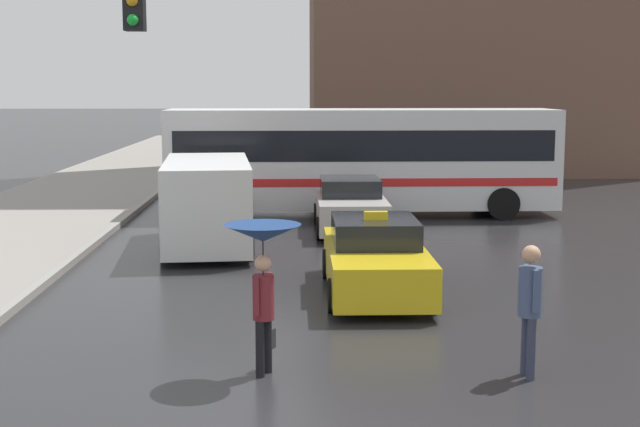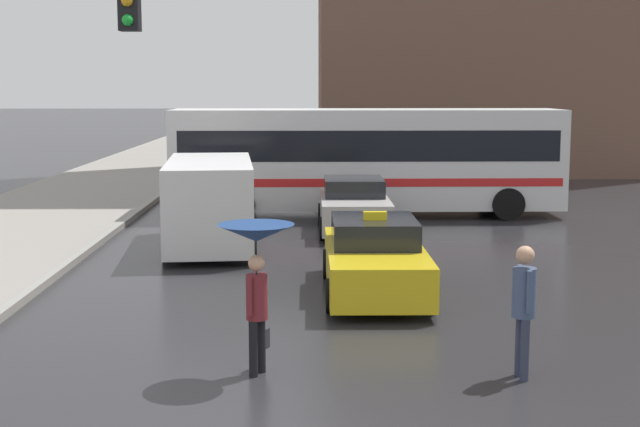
% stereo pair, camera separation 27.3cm
% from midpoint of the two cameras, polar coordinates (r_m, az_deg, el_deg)
% --- Properties ---
extents(taxi, '(1.91, 4.52, 1.58)m').
position_cam_midpoint_polar(taxi, '(16.95, 3.97, -2.92)').
color(taxi, gold).
rests_on(taxi, ground_plane).
extents(sedan_red, '(1.91, 4.26, 1.43)m').
position_cam_midpoint_polar(sedan_red, '(24.15, 2.51, 0.43)').
color(sedan_red, '#B7B2AD').
rests_on(sedan_red, ground_plane).
extents(ambulance_van, '(2.45, 5.31, 2.14)m').
position_cam_midpoint_polar(ambulance_van, '(21.73, -6.71, 0.90)').
color(ambulance_van, silver).
rests_on(ambulance_van, ground_plane).
extents(city_bus, '(11.73, 2.78, 3.22)m').
position_cam_midpoint_polar(city_bus, '(27.13, 3.27, 3.66)').
color(city_bus, silver).
rests_on(city_bus, ground_plane).
extents(pedestrian_with_umbrella, '(1.04, 1.04, 2.08)m').
position_cam_midpoint_polar(pedestrian_with_umbrella, '(11.99, -3.44, -2.59)').
color(pedestrian_with_umbrella, black).
rests_on(pedestrian_with_umbrella, ground_plane).
extents(pedestrian_man, '(0.34, 0.47, 1.82)m').
position_cam_midpoint_polar(pedestrian_man, '(12.27, 13.53, -5.37)').
color(pedestrian_man, '#2D3347').
rests_on(pedestrian_man, ground_plane).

